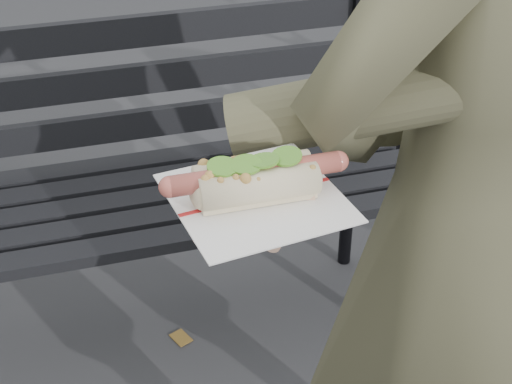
# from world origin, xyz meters

# --- Properties ---
(park_bench) EXTENTS (1.50, 0.44, 0.88)m
(park_bench) POSITION_xyz_m (-0.07, 0.98, 0.52)
(park_bench) COLOR black
(park_bench) RESTS_ON ground
(person) EXTENTS (0.69, 0.51, 1.72)m
(person) POSITION_xyz_m (0.38, 0.11, 0.86)
(person) COLOR #4D4C33
(person) RESTS_ON ground
(held_hotdog) EXTENTS (0.62, 0.32, 0.20)m
(held_hotdog) POSITION_xyz_m (0.19, 0.06, 1.11)
(held_hotdog) COLOR #4D4C33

